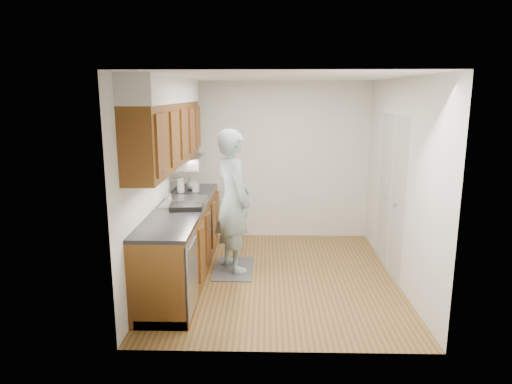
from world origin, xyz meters
TOP-DOWN VIEW (x-y plane):
  - floor at (0.00, 0.00)m, footprint 3.50×3.50m
  - ceiling at (0.00, 0.00)m, footprint 3.50×3.50m
  - wall_left at (-1.50, 0.00)m, footprint 0.02×3.50m
  - wall_right at (1.50, 0.00)m, footprint 0.02×3.50m
  - wall_back at (0.00, 1.75)m, footprint 3.00×0.02m
  - counter at (-1.20, -0.00)m, footprint 0.64×2.80m
  - upper_cabinets at (-1.33, 0.05)m, footprint 0.47×2.80m
  - closet_door at (1.49, 0.30)m, footprint 0.02×1.22m
  - floor_mat at (-0.57, 0.24)m, footprint 0.52×0.87m
  - person at (-0.57, 0.24)m, footprint 0.80×0.89m
  - soap_bottle_a at (-1.34, 0.75)m, footprint 0.11×0.11m
  - soap_bottle_b at (-1.14, 0.82)m, footprint 0.09×0.09m
  - soap_bottle_c at (-1.23, 0.99)m, footprint 0.20×0.20m
  - dish_rack at (-1.11, -0.18)m, footprint 0.42×0.37m

SIDE VIEW (x-z plane):
  - floor at x=0.00m, z-range 0.00..0.00m
  - floor_mat at x=-0.57m, z-range 0.00..0.02m
  - counter at x=-1.20m, z-range -0.16..1.14m
  - dish_rack at x=-1.11m, z-range 0.94..1.00m
  - closet_door at x=1.49m, z-range 0.00..2.05m
  - soap_bottle_b at x=-1.14m, z-range 0.94..1.12m
  - soap_bottle_c at x=-1.23m, z-range 0.94..1.13m
  - person at x=-0.57m, z-range 0.02..2.13m
  - soap_bottle_a at x=-1.34m, z-range 0.94..1.23m
  - wall_left at x=-1.50m, z-range 0.00..2.50m
  - wall_right at x=1.50m, z-range 0.00..2.50m
  - wall_back at x=0.00m, z-range 0.00..2.50m
  - upper_cabinets at x=-1.33m, z-range 1.34..2.55m
  - ceiling at x=0.00m, z-range 2.50..2.50m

